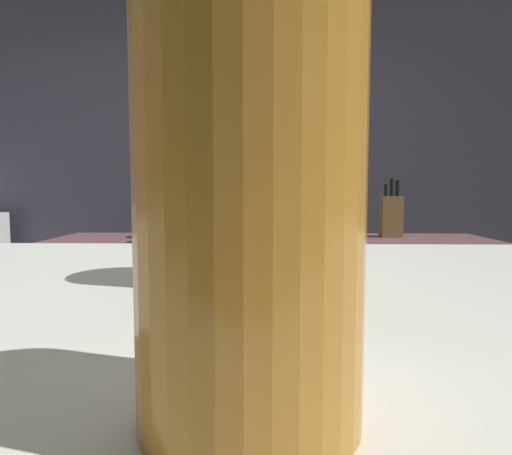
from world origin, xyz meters
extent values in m
cube|color=#494454|center=(0.00, 2.20, 1.35)|extent=(5.20, 0.10, 2.70)
cube|color=#533537|center=(0.35, 0.72, 0.45)|extent=(2.10, 0.60, 0.90)
cube|color=#3C3243|center=(0.08, 1.92, 0.61)|extent=(0.87, 0.36, 1.21)
cube|color=#2B3340|center=(0.21, 0.27, 0.44)|extent=(0.28, 0.20, 0.88)
cylinder|color=black|center=(0.21, 0.27, 1.18)|extent=(0.34, 0.34, 0.60)
sphere|color=#C9B28F|center=(0.21, 0.27, 1.59)|extent=(0.22, 0.22, 0.22)
cone|color=#B27A33|center=(0.22, 0.17, 1.35)|extent=(0.18, 0.18, 0.47)
cylinder|color=#C9B28F|center=(0.02, 0.40, 1.27)|extent=(0.12, 0.33, 0.08)
cylinder|color=#C9B28F|center=(0.36, 0.45, 1.27)|extent=(0.12, 0.33, 0.08)
cube|color=olive|center=(0.94, 0.83, 1.00)|extent=(0.10, 0.08, 0.20)
cylinder|color=black|center=(0.91, 0.83, 1.13)|extent=(0.02, 0.02, 0.06)
cylinder|color=black|center=(0.94, 0.83, 1.14)|extent=(0.02, 0.02, 0.09)
cylinder|color=black|center=(0.97, 0.83, 1.13)|extent=(0.02, 0.02, 0.08)
cylinder|color=#CD552E|center=(-0.24, 0.81, 0.92)|extent=(0.20, 0.20, 0.05)
cube|color=silver|center=(0.49, 0.67, 0.90)|extent=(0.23, 0.12, 0.01)
cylinder|color=#C07A2B|center=(0.33, -1.25, 1.12)|extent=(0.07, 0.07, 0.14)
cylinder|color=gold|center=(0.31, -1.04, 1.12)|extent=(0.08, 0.08, 0.14)
cylinder|color=white|center=(0.31, -1.04, 1.20)|extent=(0.08, 0.08, 0.02)
cylinder|color=red|center=(0.32, 1.94, 1.28)|extent=(0.07, 0.07, 0.13)
cylinder|color=red|center=(0.32, 1.94, 1.37)|extent=(0.03, 0.03, 0.05)
cylinder|color=white|center=(0.32, 1.94, 1.40)|extent=(0.04, 0.04, 0.01)
cylinder|color=black|center=(0.12, 1.93, 1.28)|extent=(0.07, 0.07, 0.14)
cylinder|color=black|center=(0.12, 1.93, 1.38)|extent=(0.03, 0.03, 0.05)
cylinder|color=red|center=(0.12, 1.93, 1.41)|extent=(0.04, 0.04, 0.01)
cylinder|color=#3B5D93|center=(-0.04, 1.92, 1.28)|extent=(0.07, 0.07, 0.13)
cylinder|color=#3B5D93|center=(-0.04, 1.92, 1.37)|extent=(0.03, 0.03, 0.05)
cylinder|color=silver|center=(-0.04, 1.92, 1.40)|extent=(0.03, 0.03, 0.01)
camera|label=1|loc=(0.33, -1.39, 1.13)|focal=31.50mm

